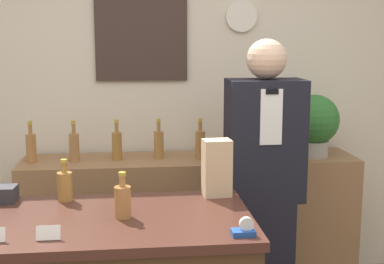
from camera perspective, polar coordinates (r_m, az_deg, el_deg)
back_wall at (r=3.76m, az=-3.60°, el=4.33°), size 5.20×0.09×2.70m
back_shelf at (r=3.69m, az=-0.17°, el=-9.90°), size 2.21×0.47×0.94m
shopkeeper at (r=3.15m, az=7.63°, el=-6.03°), size 0.43×0.27×1.72m
potted_plant at (r=3.66m, az=12.88°, el=0.98°), size 0.34×0.34×0.42m
paper_bag at (r=2.57m, az=2.66°, el=-3.84°), size 0.14×0.11×0.27m
tape_dispenser at (r=2.10m, az=5.60°, el=-10.32°), size 0.09×0.06×0.07m
price_card_right at (r=2.12m, az=-15.08°, el=-10.34°), size 0.09×0.02×0.06m
gift_box at (r=2.64m, az=-19.33°, el=-6.26°), size 0.11×0.11×0.07m
counter_bottle_1 at (r=2.57m, az=-13.41°, el=-5.54°), size 0.07×0.07×0.20m
counter_bottle_2 at (r=2.29m, az=-7.40°, el=-7.26°), size 0.07×0.07×0.20m
shelf_bottle_0 at (r=3.57m, az=-16.79°, el=-1.52°), size 0.06×0.06×0.27m
shelf_bottle_1 at (r=3.52m, az=-12.45°, el=-1.49°), size 0.06×0.06×0.27m
shelf_bottle_2 at (r=3.51m, az=-8.01°, el=-1.37°), size 0.06×0.06×0.27m
shelf_bottle_3 at (r=3.52m, az=-3.57°, el=-1.25°), size 0.06×0.06×0.27m
shelf_bottle_4 at (r=3.52m, az=0.88°, el=-1.22°), size 0.06×0.06×0.27m
shelf_bottle_5 at (r=3.57m, az=5.20°, el=-1.11°), size 0.06×0.06×0.27m
shelf_bottle_6 at (r=3.64m, az=9.38°, el=-0.98°), size 0.06×0.06×0.27m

